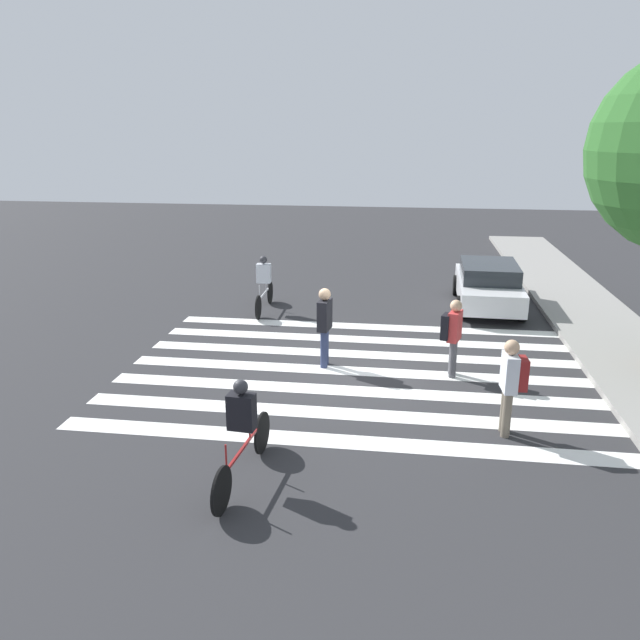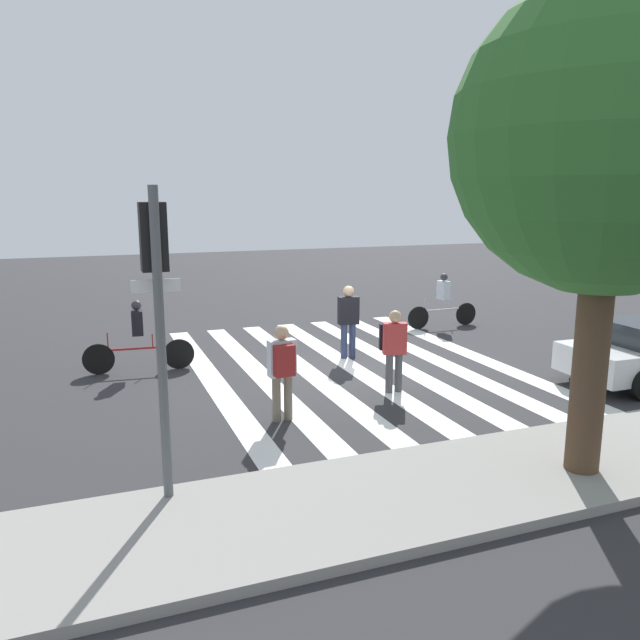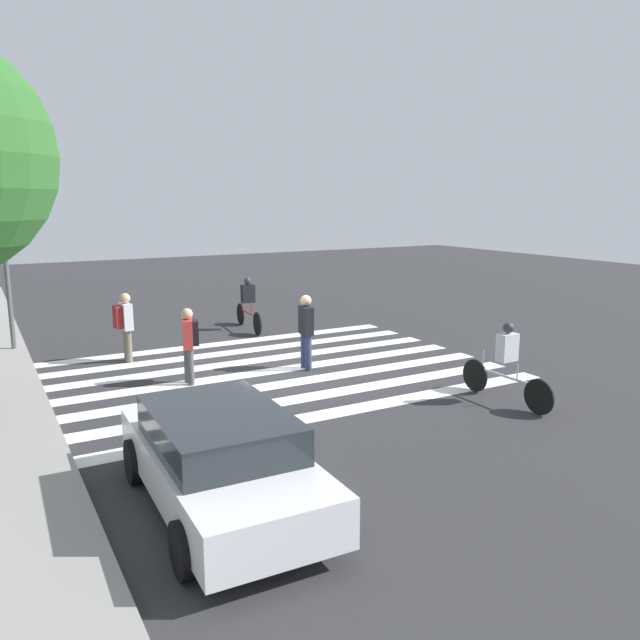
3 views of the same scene
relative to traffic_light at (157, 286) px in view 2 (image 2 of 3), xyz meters
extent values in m
plane|color=#2D2D30|center=(-4.87, -5.16, -2.85)|extent=(60.00, 60.00, 0.00)
cube|color=gray|center=(-4.87, 1.09, -2.78)|extent=(36.00, 2.50, 0.14)
cube|color=white|center=(-8.11, -5.16, -2.85)|extent=(0.51, 10.00, 0.01)
cube|color=white|center=(-7.03, -5.16, -2.85)|extent=(0.51, 10.00, 0.01)
cube|color=white|center=(-5.95, -5.16, -2.85)|extent=(0.51, 10.00, 0.01)
cube|color=white|center=(-4.87, -5.16, -2.85)|extent=(0.51, 10.00, 0.01)
cube|color=white|center=(-3.79, -5.16, -2.85)|extent=(0.51, 10.00, 0.01)
cube|color=white|center=(-2.70, -5.16, -2.85)|extent=(0.51, 10.00, 0.01)
cube|color=white|center=(-1.62, -5.16, -2.85)|extent=(0.51, 10.00, 0.01)
cylinder|color=#515456|center=(0.00, 0.13, -0.82)|extent=(0.12, 0.12, 4.07)
cube|color=black|center=(0.00, -0.08, 0.60)|extent=(0.32, 0.26, 0.84)
cube|color=silver|center=(0.00, -0.08, 0.00)|extent=(0.60, 0.02, 0.16)
sphere|color=#590F0F|center=(0.00, -0.24, 0.83)|extent=(0.15, 0.15, 0.15)
sphere|color=#59470F|center=(0.00, -0.24, 0.60)|extent=(0.15, 0.15, 0.15)
sphere|color=gold|center=(0.00, -0.24, 0.37)|extent=(0.15, 0.15, 0.15)
cylinder|color=#4C3826|center=(-5.58, 1.40, -1.28)|extent=(0.47, 0.47, 3.15)
sphere|color=#2D6628|center=(-5.58, 1.40, 1.84)|extent=(4.10, 4.10, 4.10)
cylinder|color=navy|center=(-5.23, -5.84, -2.43)|extent=(0.16, 0.16, 0.85)
cylinder|color=navy|center=(-5.00, -5.84, -2.43)|extent=(0.16, 0.16, 0.85)
cube|color=black|center=(-5.12, -5.84, -1.66)|extent=(0.52, 0.29, 0.67)
sphere|color=tan|center=(-5.12, -5.84, -1.19)|extent=(0.27, 0.27, 0.27)
cylinder|color=#4C4C51|center=(-5.02, -3.04, -2.45)|extent=(0.15, 0.15, 0.80)
cylinder|color=#4C4C51|center=(-4.81, -3.04, -2.45)|extent=(0.15, 0.15, 0.80)
cube|color=#B73333|center=(-4.91, -3.04, -1.73)|extent=(0.51, 0.34, 0.64)
sphere|color=tan|center=(-4.91, -3.04, -1.29)|extent=(0.25, 0.25, 0.25)
cube|color=black|center=(-4.85, -3.22, -1.73)|extent=(0.39, 0.26, 0.53)
cylinder|color=#6B6051|center=(-2.42, -2.30, -2.44)|extent=(0.15, 0.15, 0.82)
cylinder|color=#6B6051|center=(-2.20, -2.30, -2.44)|extent=(0.15, 0.15, 0.82)
cube|color=silver|center=(-2.31, -2.30, -1.70)|extent=(0.49, 0.25, 0.65)
sphere|color=tan|center=(-2.31, -2.30, -1.25)|extent=(0.26, 0.26, 0.26)
cube|color=maroon|center=(-2.30, -2.11, -1.70)|extent=(0.37, 0.19, 0.55)
cylinder|color=black|center=(-8.38, -8.14, -2.51)|extent=(0.69, 0.05, 0.69)
cylinder|color=black|center=(-10.06, -8.16, -2.51)|extent=(0.69, 0.05, 0.69)
cube|color=#B2B2B7|center=(-9.22, -8.15, -2.32)|extent=(1.43, 0.06, 0.04)
cylinder|color=#B2B2B7|center=(-9.52, -8.15, -2.16)|extent=(0.03, 0.03, 0.32)
cylinder|color=#B2B2B7|center=(-8.59, -8.14, -2.12)|extent=(0.03, 0.03, 0.40)
cube|color=silver|center=(-9.22, -8.15, -1.73)|extent=(0.25, 0.40, 0.55)
sphere|color=#333338|center=(-9.22, -8.15, -1.33)|extent=(0.22, 0.22, 0.22)
cylinder|color=black|center=(0.65, -6.51, -2.50)|extent=(0.70, 0.11, 0.70)
cylinder|color=black|center=(-1.09, -6.34, -2.50)|extent=(0.70, 0.11, 0.70)
cube|color=maroon|center=(-0.22, -6.43, -2.31)|extent=(1.49, 0.18, 0.04)
cylinder|color=maroon|center=(-0.52, -6.40, -2.15)|extent=(0.03, 0.03, 0.32)
cylinder|color=maroon|center=(0.43, -6.49, -2.11)|extent=(0.03, 0.03, 0.40)
cube|color=black|center=(-0.22, -6.43, -1.72)|extent=(0.28, 0.42, 0.55)
sphere|color=#333338|center=(-0.22, -6.43, -1.32)|extent=(0.22, 0.22, 0.22)
cylinder|color=black|center=(-9.29, -2.55, -2.53)|extent=(0.65, 0.22, 0.64)
camera|label=1|loc=(7.88, -4.14, 2.27)|focal=35.00mm
camera|label=2|loc=(0.83, 7.79, 1.12)|focal=35.00mm
camera|label=3|loc=(-17.82, 0.92, 1.15)|focal=35.00mm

